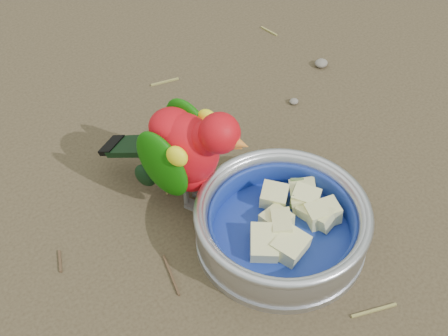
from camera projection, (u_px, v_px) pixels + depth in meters
ground at (324, 269)px, 0.77m from camera, size 60.00×60.00×0.00m
food_bowl at (281, 237)px, 0.80m from camera, size 0.22×0.22×0.02m
bowl_wall at (282, 222)px, 0.78m from camera, size 0.22×0.22×0.04m
fruit_wedges at (282, 225)px, 0.78m from camera, size 0.13×0.13×0.03m
lory_parrot at (186, 156)px, 0.80m from camera, size 0.17×0.22×0.16m
ground_debris at (317, 257)px, 0.78m from camera, size 0.90×0.80×0.01m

